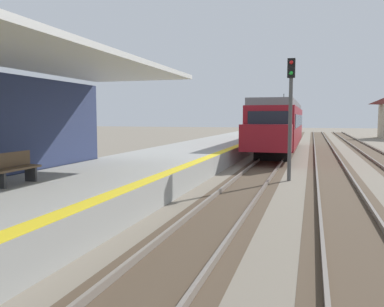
{
  "coord_description": "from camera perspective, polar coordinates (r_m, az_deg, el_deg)",
  "views": [
    {
      "loc": [
        4.3,
        4.43,
        2.74
      ],
      "look_at": [
        2.28,
        11.15,
        2.1
      ],
      "focal_mm": 37.23,
      "sensor_mm": 36.0,
      "label": 1
    }
  ],
  "objects": [
    {
      "name": "approaching_train",
      "position": [
        31.69,
        12.46,
        4.1
      ],
      "size": [
        2.93,
        19.6,
        4.76
      ],
      "color": "maroon",
      "rests_on": "ground"
    },
    {
      "name": "track_pair_nearest_platform",
      "position": [
        15.98,
        7.91,
        -4.51
      ],
      "size": [
        2.34,
        120.0,
        0.16
      ],
      "color": "#4C3D2D",
      "rests_on": "ground"
    },
    {
      "name": "rail_signal_post",
      "position": [
        17.53,
        13.93,
        6.56
      ],
      "size": [
        0.32,
        0.34,
        5.2
      ],
      "color": "#4C4C4C",
      "rests_on": "ground"
    },
    {
      "name": "platform_bench",
      "position": [
        11.9,
        -24.2,
        -1.82
      ],
      "size": [
        0.45,
        1.6,
        0.88
      ],
      "color": "brown",
      "rests_on": "station_platform"
    },
    {
      "name": "track_pair_middle",
      "position": [
        15.83,
        20.2,
        -4.88
      ],
      "size": [
        2.34,
        120.0,
        0.16
      ],
      "color": "#4C3D2D",
      "rests_on": "ground"
    },
    {
      "name": "station_platform",
      "position": [
        13.61,
        -13.53,
        -4.6
      ],
      "size": [
        5.0,
        80.0,
        0.91
      ],
      "color": "#999993",
      "rests_on": "ground"
    }
  ]
}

